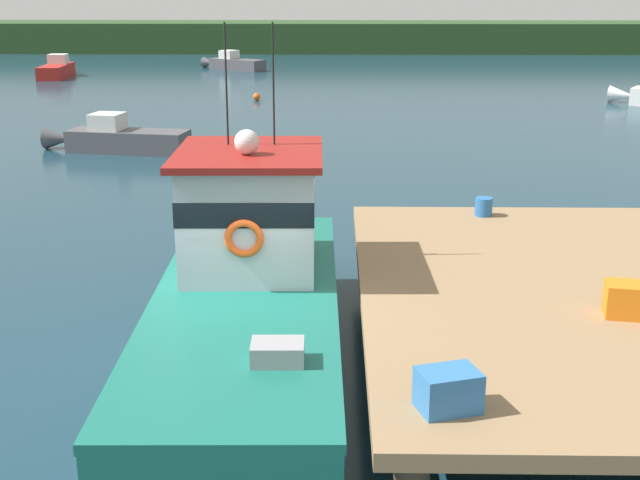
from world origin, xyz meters
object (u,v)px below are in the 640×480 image
Objects in this scene: moored_boat_far_right at (233,63)px; mooring_buoy_inshore at (257,97)px; crate_stack_mid_dock at (629,300)px; bait_bucket at (484,207)px; moored_boat_outer_mooring at (118,139)px; crate_single_far at (448,390)px; moored_boat_mid_harbor at (58,69)px; main_fishing_boat at (249,294)px.

moored_boat_far_right is 15.84m from mooring_buoy_inshore.
crate_stack_mid_dock is 1.76× the size of bait_bucket.
crate_single_far is at bearing -67.25° from moored_boat_outer_mooring.
crate_single_far is at bearing -67.65° from moored_boat_mid_harbor.
main_fishing_boat is 17.26m from moored_boat_outer_mooring.
moored_boat_mid_harbor is (-19.64, 36.31, -0.91)m from bait_bucket.
bait_bucket is 0.07× the size of moored_boat_outer_mooring.
crate_stack_mid_dock is 1.00× the size of crate_single_far.
main_fishing_boat is 16.39× the size of crate_stack_mid_dock.
moored_boat_outer_mooring is at bearing -90.93° from moored_boat_far_right.
crate_stack_mid_dock is 46.17m from moored_boat_mid_harbor.
crate_stack_mid_dock is 3.69m from crate_single_far.
moored_boat_outer_mooring is 13.58m from mooring_buoy_inshore.
crate_stack_mid_dock is at bearing -77.10° from moored_boat_far_right.
crate_single_far is (2.39, -3.79, 0.40)m from main_fishing_boat.
main_fishing_boat is 27.24× the size of mooring_buoy_inshore.
mooring_buoy_inshore is (-7.61, 30.55, -1.24)m from crate_stack_mid_dock.
moored_boat_mid_harbor is 1.05× the size of moored_boat_outer_mooring.
moored_boat_outer_mooring is at bearing -104.61° from mooring_buoy_inshore.
crate_single_far is 47.40m from moored_boat_mid_harbor.
mooring_buoy_inshore is at bearing 104.40° from bait_bucket.
moored_boat_outer_mooring is (-11.03, 17.41, -0.98)m from crate_stack_mid_dock.
moored_boat_mid_harbor is at bearing -154.42° from moored_boat_far_right.
crate_single_far is (-2.66, -2.56, -0.01)m from crate_stack_mid_dock.
crate_single_far is at bearing -136.07° from crate_stack_mid_dock.
crate_stack_mid_dock is at bearing 43.93° from crate_single_far.
moored_boat_far_right is at bearing 99.23° from crate_single_far.
crate_stack_mid_dock reaches higher than moored_boat_outer_mooring.
mooring_buoy_inshore is at bearing 75.39° from moored_boat_outer_mooring.
bait_bucket is at bearing -51.25° from moored_boat_outer_mooring.
crate_single_far reaches higher than bait_bucket.
main_fishing_boat is 2.14× the size of moored_boat_far_right.
moored_boat_outer_mooring is at bearing 112.75° from crate_single_far.
main_fishing_boat reaches higher than bait_bucket.
main_fishing_boat is 5.21m from crate_stack_mid_dock.
crate_single_far is 7.69m from bait_bucket.
bait_bucket is (4.01, 3.73, 0.36)m from main_fishing_boat.
moored_boat_mid_harbor is 25.73m from moored_boat_outer_mooring.
crate_single_far is 49.32m from moored_boat_far_right.
moored_boat_far_right reaches higher than mooring_buoy_inshore.
moored_boat_far_right is at bearing 102.90° from crate_stack_mid_dock.
crate_single_far is at bearing -102.16° from bait_bucket.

